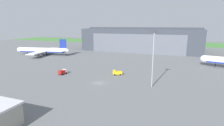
{
  "coord_description": "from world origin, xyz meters",
  "views": [
    {
      "loc": [
        29.17,
        -61.46,
        23.08
      ],
      "look_at": [
        -1.88,
        19.99,
        4.09
      ],
      "focal_mm": 28.29,
      "sensor_mm": 36.0,
      "label": 1
    }
  ],
  "objects_px": {
    "stair_truck": "(63,72)",
    "pushback_tractor": "(117,73)",
    "maintenance_hangar": "(141,39)",
    "apron_light_mast": "(153,55)",
    "airliner_far_right": "(43,50)"
  },
  "relations": [
    {
      "from": "maintenance_hangar",
      "to": "apron_light_mast",
      "type": "height_order",
      "value": "apron_light_mast"
    },
    {
      "from": "stair_truck",
      "to": "pushback_tractor",
      "type": "distance_m",
      "value": 25.77
    },
    {
      "from": "maintenance_hangar",
      "to": "pushback_tractor",
      "type": "height_order",
      "value": "maintenance_hangar"
    },
    {
      "from": "maintenance_hangar",
      "to": "apron_light_mast",
      "type": "relative_size",
      "value": 4.81
    },
    {
      "from": "stair_truck",
      "to": "apron_light_mast",
      "type": "distance_m",
      "value": 43.57
    },
    {
      "from": "apron_light_mast",
      "to": "stair_truck",
      "type": "bearing_deg",
      "value": 176.62
    },
    {
      "from": "stair_truck",
      "to": "apron_light_mast",
      "type": "height_order",
      "value": "apron_light_mast"
    },
    {
      "from": "pushback_tractor",
      "to": "apron_light_mast",
      "type": "distance_m",
      "value": 23.39
    },
    {
      "from": "airliner_far_right",
      "to": "pushback_tractor",
      "type": "bearing_deg",
      "value": -23.86
    },
    {
      "from": "maintenance_hangar",
      "to": "pushback_tractor",
      "type": "xyz_separation_m",
      "value": [
        6.67,
        -86.5,
        -8.76
      ]
    },
    {
      "from": "stair_truck",
      "to": "pushback_tractor",
      "type": "bearing_deg",
      "value": 18.46
    },
    {
      "from": "airliner_far_right",
      "to": "stair_truck",
      "type": "height_order",
      "value": "airliner_far_right"
    },
    {
      "from": "maintenance_hangar",
      "to": "pushback_tractor",
      "type": "relative_size",
      "value": 21.84
    },
    {
      "from": "airliner_far_right",
      "to": "stair_truck",
      "type": "distance_m",
      "value": 61.74
    },
    {
      "from": "airliner_far_right",
      "to": "stair_truck",
      "type": "relative_size",
      "value": 9.67
    }
  ]
}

